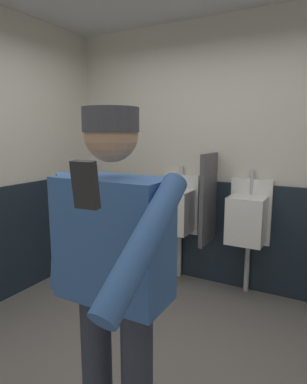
# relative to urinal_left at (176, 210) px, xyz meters

# --- Properties ---
(ground_plane) EXTENTS (3.93, 4.00, 0.04)m
(ground_plane) POSITION_rel_urinal_left_xyz_m (0.38, -1.54, -0.80)
(ground_plane) COLOR slate
(wall_back) EXTENTS (3.93, 0.12, 2.72)m
(wall_back) POSITION_rel_urinal_left_xyz_m (0.38, 0.22, 0.58)
(wall_back) COLOR beige
(wall_back) RESTS_ON ground_plane
(wainscot_band_back) EXTENTS (3.33, 0.03, 1.10)m
(wainscot_band_back) POSITION_rel_urinal_left_xyz_m (0.38, 0.14, -0.23)
(wainscot_band_back) COLOR #19232D
(wainscot_band_back) RESTS_ON ground_plane
(urinal_left) EXTENTS (0.40, 0.34, 1.24)m
(urinal_left) POSITION_rel_urinal_left_xyz_m (0.00, 0.00, 0.00)
(urinal_left) COLOR white
(urinal_left) RESTS_ON ground_plane
(urinal_middle) EXTENTS (0.40, 0.34, 1.24)m
(urinal_middle) POSITION_rel_urinal_left_xyz_m (0.75, 0.00, 0.00)
(urinal_middle) COLOR white
(urinal_middle) RESTS_ON ground_plane
(privacy_divider_panel) EXTENTS (0.04, 0.40, 0.90)m
(privacy_divider_panel) POSITION_rel_urinal_left_xyz_m (0.38, -0.07, 0.17)
(privacy_divider_panel) COLOR #4C4C51
(person) EXTENTS (0.69, 0.60, 1.69)m
(person) POSITION_rel_urinal_left_xyz_m (0.65, -2.06, 0.23)
(person) COLOR #2D3342
(person) RESTS_ON ground_plane
(cell_phone) EXTENTS (0.06, 0.04, 0.11)m
(cell_phone) POSITION_rel_urinal_left_xyz_m (0.95, -2.57, 0.70)
(cell_phone) COLOR black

